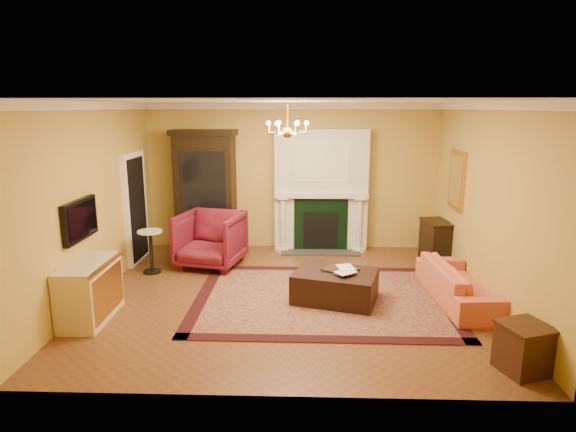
{
  "coord_description": "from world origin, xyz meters",
  "views": [
    {
      "loc": [
        0.24,
        -7.18,
        2.92
      ],
      "look_at": [
        -0.0,
        0.3,
        1.22
      ],
      "focal_mm": 30.0,
      "sensor_mm": 36.0,
      "label": 1
    }
  ],
  "objects_px": {
    "end_table": "(523,349)",
    "pedestal_table": "(151,248)",
    "coral_sofa": "(460,277)",
    "console_table": "(436,242)",
    "wingback_armchair": "(210,237)",
    "china_cabinet": "(206,194)",
    "leather_ottoman": "(335,286)",
    "commode": "(90,291)"
  },
  "relations": [
    {
      "from": "wingback_armchair",
      "to": "commode",
      "type": "distance_m",
      "value": 2.68
    },
    {
      "from": "pedestal_table",
      "to": "console_table",
      "type": "xyz_separation_m",
      "value": [
        5.26,
        0.8,
        -0.06
      ]
    },
    {
      "from": "china_cabinet",
      "to": "console_table",
      "type": "relative_size",
      "value": 3.03
    },
    {
      "from": "wingback_armchair",
      "to": "pedestal_table",
      "type": "distance_m",
      "value": 1.08
    },
    {
      "from": "leather_ottoman",
      "to": "pedestal_table",
      "type": "bearing_deg",
      "value": 175.97
    },
    {
      "from": "end_table",
      "to": "console_table",
      "type": "xyz_separation_m",
      "value": [
        0.06,
        3.95,
        0.12
      ]
    },
    {
      "from": "commode",
      "to": "console_table",
      "type": "relative_size",
      "value": 1.42
    },
    {
      "from": "pedestal_table",
      "to": "console_table",
      "type": "height_order",
      "value": "pedestal_table"
    },
    {
      "from": "coral_sofa",
      "to": "console_table",
      "type": "distance_m",
      "value": 1.95
    },
    {
      "from": "commode",
      "to": "china_cabinet",
      "type": "bearing_deg",
      "value": 73.73
    },
    {
      "from": "coral_sofa",
      "to": "end_table",
      "type": "height_order",
      "value": "coral_sofa"
    },
    {
      "from": "leather_ottoman",
      "to": "end_table",
      "type": "bearing_deg",
      "value": -28.89
    },
    {
      "from": "commode",
      "to": "leather_ottoman",
      "type": "xyz_separation_m",
      "value": [
        3.47,
        0.77,
        -0.17
      ]
    },
    {
      "from": "commode",
      "to": "leather_ottoman",
      "type": "height_order",
      "value": "commode"
    },
    {
      "from": "commode",
      "to": "leather_ottoman",
      "type": "bearing_deg",
      "value": 11.82
    },
    {
      "from": "commode",
      "to": "console_table",
      "type": "height_order",
      "value": "commode"
    },
    {
      "from": "leather_ottoman",
      "to": "console_table",
      "type": "bearing_deg",
      "value": 60.18
    },
    {
      "from": "china_cabinet",
      "to": "pedestal_table",
      "type": "xyz_separation_m",
      "value": [
        -0.71,
        -1.51,
        -0.73
      ]
    },
    {
      "from": "end_table",
      "to": "commode",
      "type": "bearing_deg",
      "value": 167.53
    },
    {
      "from": "commode",
      "to": "pedestal_table",
      "type": "bearing_deg",
      "value": 81.95
    },
    {
      "from": "china_cabinet",
      "to": "console_table",
      "type": "xyz_separation_m",
      "value": [
        4.55,
        -0.71,
        -0.8
      ]
    },
    {
      "from": "leather_ottoman",
      "to": "commode",
      "type": "bearing_deg",
      "value": -151.35
    },
    {
      "from": "china_cabinet",
      "to": "pedestal_table",
      "type": "relative_size",
      "value": 3.03
    },
    {
      "from": "console_table",
      "to": "leather_ottoman",
      "type": "height_order",
      "value": "console_table"
    },
    {
      "from": "china_cabinet",
      "to": "commode",
      "type": "bearing_deg",
      "value": -102.77
    },
    {
      "from": "wingback_armchair",
      "to": "console_table",
      "type": "xyz_separation_m",
      "value": [
        4.27,
        0.38,
        -0.17
      ]
    },
    {
      "from": "wingback_armchair",
      "to": "console_table",
      "type": "height_order",
      "value": "wingback_armchair"
    },
    {
      "from": "wingback_armchair",
      "to": "pedestal_table",
      "type": "height_order",
      "value": "wingback_armchair"
    },
    {
      "from": "wingback_armchair",
      "to": "end_table",
      "type": "xyz_separation_m",
      "value": [
        4.21,
        -3.58,
        -0.29
      ]
    },
    {
      "from": "china_cabinet",
      "to": "pedestal_table",
      "type": "bearing_deg",
      "value": -112.48
    },
    {
      "from": "end_table",
      "to": "pedestal_table",
      "type": "bearing_deg",
      "value": 148.72
    },
    {
      "from": "end_table",
      "to": "leather_ottoman",
      "type": "distance_m",
      "value": 2.8
    },
    {
      "from": "end_table",
      "to": "console_table",
      "type": "relative_size",
      "value": 0.69
    },
    {
      "from": "pedestal_table",
      "to": "console_table",
      "type": "relative_size",
      "value": 1.0
    },
    {
      "from": "commode",
      "to": "wingback_armchair",
      "type": "bearing_deg",
      "value": 61.57
    },
    {
      "from": "pedestal_table",
      "to": "leather_ottoman",
      "type": "relative_size",
      "value": 0.65
    },
    {
      "from": "console_table",
      "to": "leather_ottoman",
      "type": "relative_size",
      "value": 0.65
    },
    {
      "from": "pedestal_table",
      "to": "commode",
      "type": "height_order",
      "value": "commode"
    },
    {
      "from": "china_cabinet",
      "to": "leather_ottoman",
      "type": "distance_m",
      "value": 3.8
    },
    {
      "from": "china_cabinet",
      "to": "coral_sofa",
      "type": "height_order",
      "value": "china_cabinet"
    },
    {
      "from": "pedestal_table",
      "to": "coral_sofa",
      "type": "xyz_separation_m",
      "value": [
        5.12,
        -1.15,
        -0.07
      ]
    },
    {
      "from": "console_table",
      "to": "commode",
      "type": "bearing_deg",
      "value": -161.36
    }
  ]
}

